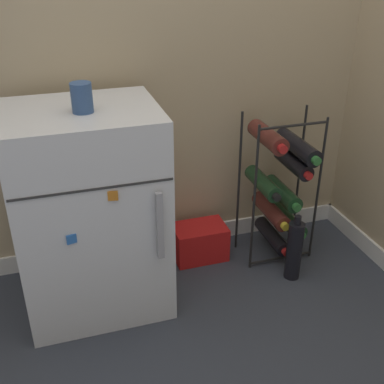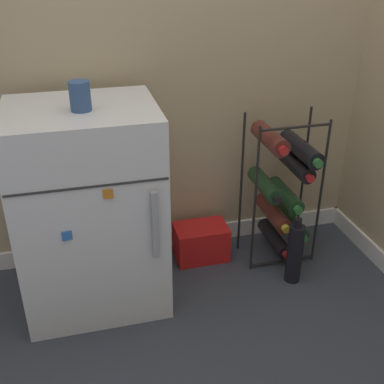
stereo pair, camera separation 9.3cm
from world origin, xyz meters
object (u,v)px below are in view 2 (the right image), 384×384
object	(u,v)px
mini_fridge	(90,209)
wine_rack	(283,188)
loose_bottle_floor	(295,253)
soda_box	(201,242)
fridge_top_cup	(80,96)

from	to	relation	value
mini_fridge	wine_rack	distance (m)	0.90
wine_rack	loose_bottle_floor	xyz separation A→B (m)	(-0.01, -0.21, -0.23)
loose_bottle_floor	soda_box	bearing A→B (deg)	142.05
soda_box	loose_bottle_floor	world-z (taller)	loose_bottle_floor
wine_rack	loose_bottle_floor	distance (m)	0.31
soda_box	fridge_top_cup	xyz separation A→B (m)	(-0.51, -0.20, 0.83)
mini_fridge	soda_box	size ratio (longest dim) A/B	3.38
fridge_top_cup	loose_bottle_floor	bearing A→B (deg)	-5.53
mini_fridge	fridge_top_cup	bearing A→B (deg)	-78.24
loose_bottle_floor	mini_fridge	bearing A→B (deg)	171.84
mini_fridge	fridge_top_cup	xyz separation A→B (m)	(0.01, -0.04, 0.49)
mini_fridge	wine_rack	bearing A→B (deg)	5.51
mini_fridge	soda_box	xyz separation A→B (m)	(0.52, 0.16, -0.35)
wine_rack	loose_bottle_floor	bearing A→B (deg)	-93.48
wine_rack	fridge_top_cup	world-z (taller)	fridge_top_cup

